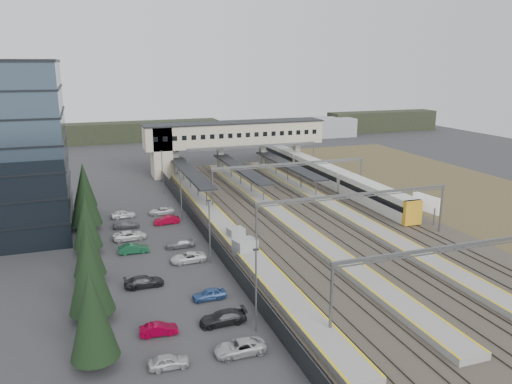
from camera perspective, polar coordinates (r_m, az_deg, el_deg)
name	(u,v)px	position (r m, az deg, el deg)	size (l,w,h in m)	color
ground	(251,235)	(71.40, -0.57, -4.96)	(220.00, 220.00, 0.00)	#2B2B2D
conifer_row	(87,228)	(62.84, -18.79, -3.87)	(4.42, 49.82, 9.50)	black
car_park	(165,259)	(62.56, -10.39, -7.52)	(10.57, 44.41, 1.30)	#A2A3A6
lampposts	(193,209)	(69.21, -7.20, -1.95)	(0.50, 53.25, 8.07)	slate
fence	(198,223)	(74.00, -6.60, -3.53)	(0.08, 90.00, 2.00)	#26282B
relay_cabin_near	(245,248)	(63.48, -1.25, -6.41)	(3.19, 2.67, 2.30)	gray
relay_cabin_far	(236,235)	(68.70, -2.31, -4.91)	(2.37, 2.07, 1.95)	gray
rail_corridor	(297,217)	(78.97, 4.70, -2.86)	(34.00, 90.00, 0.92)	#322C25
canopies	(241,168)	(97.20, -1.78, 2.72)	(23.10, 30.00, 3.28)	black
footbridge	(223,137)	(110.86, -3.80, 6.28)	(40.40, 6.40, 11.20)	tan
gantries	(319,183)	(76.81, 7.21, 1.00)	(28.40, 62.28, 7.17)	slate
train	(321,172)	(103.05, 7.44, 2.27)	(2.96, 61.87, 3.73)	silver
billboard	(426,204)	(80.54, 18.82, -1.31)	(0.90, 5.30, 4.41)	slate
scrub_east	(478,199)	(98.60, 24.01, -0.71)	(34.00, 120.00, 0.06)	#444021
treeline_far	(229,129)	(163.82, -3.06, 7.22)	(170.00, 19.00, 7.00)	black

